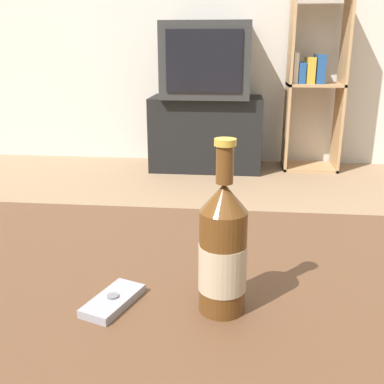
% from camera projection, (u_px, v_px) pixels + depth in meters
% --- Properties ---
extents(coffee_table, '(1.14, 0.89, 0.49)m').
position_uv_depth(coffee_table, '(167.00, 330.00, 0.78)').
color(coffee_table, brown).
rests_on(coffee_table, ground_plane).
extents(tv_stand, '(0.83, 0.43, 0.55)m').
position_uv_depth(tv_stand, '(206.00, 133.00, 3.43)').
color(tv_stand, black).
rests_on(tv_stand, ground_plane).
extents(television, '(0.63, 0.55, 0.52)m').
position_uv_depth(television, '(207.00, 60.00, 3.26)').
color(television, '#2D2D2D').
rests_on(television, tv_stand).
extents(bookshelf, '(0.40, 0.30, 1.27)m').
position_uv_depth(bookshelf, '(313.00, 81.00, 3.30)').
color(bookshelf, tan).
rests_on(bookshelf, ground_plane).
extents(beer_bottle, '(0.08, 0.08, 0.28)m').
position_uv_depth(beer_bottle, '(223.00, 251.00, 0.70)').
color(beer_bottle, '#563314').
rests_on(beer_bottle, coffee_table).
extents(cell_phone, '(0.09, 0.13, 0.02)m').
position_uv_depth(cell_phone, '(113.00, 301.00, 0.74)').
color(cell_phone, gray).
rests_on(cell_phone, coffee_table).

